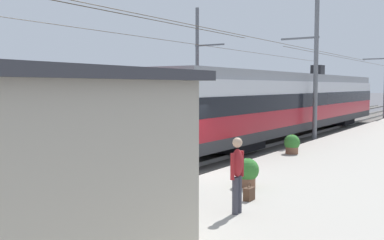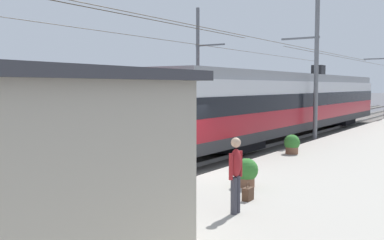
% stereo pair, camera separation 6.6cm
% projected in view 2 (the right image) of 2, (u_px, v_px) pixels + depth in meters
% --- Properties ---
extents(ground_plane, '(400.00, 400.00, 0.00)m').
position_uv_depth(ground_plane, '(185.00, 180.00, 14.79)').
color(ground_plane, '#4C4C51').
extents(platform_slab, '(120.00, 6.13, 0.33)m').
position_uv_depth(platform_slab, '(296.00, 191.00, 12.63)').
color(platform_slab, '#A39E93').
rests_on(platform_slab, ground).
extents(track_near, '(120.00, 3.00, 0.28)m').
position_uv_depth(track_near, '(153.00, 174.00, 15.55)').
color(track_near, '#5B5651').
rests_on(track_near, ground).
extents(track_far, '(120.00, 3.00, 0.28)m').
position_uv_depth(track_far, '(58.00, 160.00, 18.38)').
color(track_far, '#5B5651').
rests_on(track_far, ground).
extents(train_near_platform, '(28.02, 2.91, 4.27)m').
position_uv_depth(train_near_platform, '(293.00, 102.00, 26.21)').
color(train_near_platform, '#2D2D30').
rests_on(train_near_platform, track_near).
extents(train_far_track, '(29.43, 2.98, 4.27)m').
position_uv_depth(train_far_track, '(298.00, 96.00, 41.05)').
color(train_far_track, '#2D2D30').
rests_on(train_far_track, track_far).
extents(catenary_mast_mid, '(39.02, 2.16, 8.28)m').
position_uv_depth(catenary_mast_mid, '(314.00, 65.00, 23.90)').
color(catenary_mast_mid, slate).
rests_on(catenary_mast_mid, ground).
extents(catenary_mast_far_side, '(39.02, 2.26, 8.46)m').
position_uv_depth(catenary_mast_far_side, '(199.00, 68.00, 30.28)').
color(catenary_mast_far_side, slate).
rests_on(catenary_mast_far_side, ground).
extents(platform_sign, '(0.70, 0.08, 2.38)m').
position_uv_depth(platform_sign, '(165.00, 128.00, 11.38)').
color(platform_sign, '#59595B').
rests_on(platform_sign, platform_slab).
extents(passenger_walking, '(0.53, 0.22, 1.69)m').
position_uv_depth(passenger_walking, '(236.00, 171.00, 9.73)').
color(passenger_walking, '#383842').
rests_on(passenger_walking, platform_slab).
extents(handbag_beside_passenger, '(0.32, 0.18, 0.45)m').
position_uv_depth(handbag_beside_passenger, '(248.00, 194.00, 10.90)').
color(handbag_beside_passenger, '#472D1E').
rests_on(handbag_beside_passenger, platform_slab).
extents(handbag_near_sign, '(0.32, 0.18, 0.40)m').
position_uv_depth(handbag_near_sign, '(149.00, 191.00, 11.33)').
color(handbag_near_sign, black).
rests_on(handbag_near_sign, platform_slab).
extents(potted_plant_platform_edge, '(0.66, 0.66, 0.81)m').
position_uv_depth(potted_plant_platform_edge, '(292.00, 144.00, 18.35)').
color(potted_plant_platform_edge, brown).
rests_on(potted_plant_platform_edge, platform_slab).
extents(potted_plant_by_shelter, '(0.65, 0.65, 0.81)m').
position_uv_depth(potted_plant_by_shelter, '(247.00, 171.00, 12.33)').
color(potted_plant_by_shelter, brown).
rests_on(potted_plant_by_shelter, platform_slab).
extents(platform_shelter, '(4.75, 2.29, 3.06)m').
position_uv_depth(platform_shelter, '(50.00, 179.00, 6.01)').
color(platform_shelter, '#B7AD99').
rests_on(platform_shelter, platform_slab).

